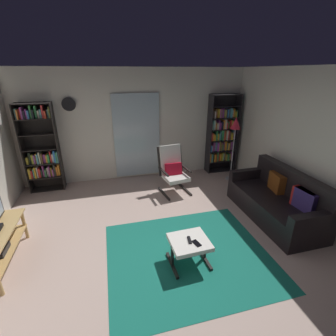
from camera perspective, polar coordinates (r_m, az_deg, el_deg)
ground_plane at (r=3.81m, az=-0.40°, el=-19.03°), size 7.02×7.02×0.00m
wall_back at (r=5.85m, az=-7.53°, el=10.04°), size 5.60×0.06×2.60m
wall_right at (r=4.55m, az=34.70°, el=2.75°), size 0.06×6.00×2.60m
glass_door_panel at (r=5.84m, az=-7.41°, el=7.51°), size 1.10×0.01×2.00m
area_rug at (r=3.74m, az=4.85°, el=-19.91°), size 2.32×2.01×0.01m
bookshelf_near_tv at (r=5.83m, az=-28.05°, el=4.15°), size 0.71×0.30×1.93m
bookshelf_near_sofa at (r=6.36m, az=12.65°, el=7.73°), size 0.76×0.30×2.00m
leather_sofa at (r=4.79m, az=24.73°, el=-7.26°), size 0.83×1.87×0.88m
lounge_armchair at (r=5.21m, az=1.17°, el=-0.10°), size 0.65×0.73×1.02m
ottoman at (r=3.42m, az=5.11°, el=-17.70°), size 0.54×0.50×0.39m
tv_remote at (r=3.37m, az=5.15°, el=-16.75°), size 0.06×0.15×0.02m
cell_phone at (r=3.33m, az=6.86°, el=-17.42°), size 0.11×0.15×0.01m
floor_lamp_by_shelf at (r=5.79m, az=15.78°, el=9.08°), size 0.22×0.22×1.54m
wall_clock at (r=5.69m, az=-22.62°, el=13.89°), size 0.29×0.03×0.29m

